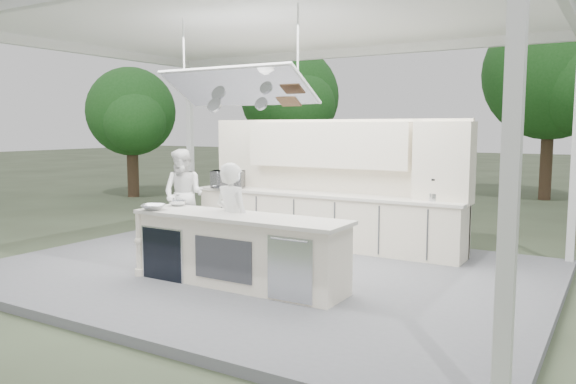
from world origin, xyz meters
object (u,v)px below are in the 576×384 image
Objects in this scene: back_counter at (322,219)px; head_chef at (232,221)px; demo_island at (237,250)px; sous_chef at (184,195)px.

back_counter is 3.12× the size of head_chef.
demo_island is at bearing -86.37° from back_counter.
head_chef reaches higher than demo_island.
sous_chef reaches higher than back_counter.
demo_island is 2.82m from back_counter.
sous_chef is at bearing 143.65° from demo_island.
sous_chef is (-2.43, 1.75, 0.04)m from head_chef.
sous_chef is at bearing -25.84° from head_chef.
back_counter is 2.62m from head_chef.
demo_island is 0.61× the size of back_counter.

